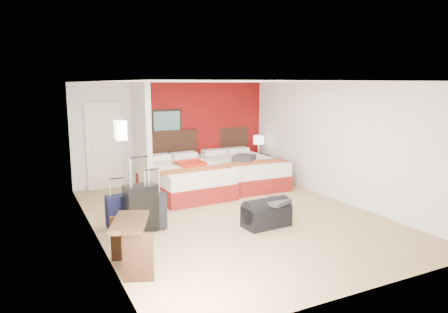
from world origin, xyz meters
TOP-DOWN VIEW (x-y plane):
  - ground at (0.00, 0.00)m, footprint 6.50×6.50m
  - room_walls at (-1.40, 1.42)m, footprint 5.02×6.52m
  - red_accent_panel at (0.75, 3.23)m, footprint 3.50×0.04m
  - partition_wall at (-1.00, 2.61)m, footprint 0.12×1.20m
  - entry_door at (-1.75, 3.20)m, footprint 0.82×0.06m
  - bed_left at (-0.23, 1.96)m, footprint 1.68×2.31m
  - bed_right at (1.34, 2.10)m, footprint 1.57×2.21m
  - red_suitcase_open at (-0.13, 1.86)m, footprint 0.63×0.80m
  - jacket_bundle at (1.24, 1.80)m, footprint 0.70×0.70m
  - nightstand at (2.22, 2.76)m, footprint 0.43×0.43m
  - table_lamp at (2.22, 2.76)m, footprint 0.34×0.34m
  - suitcase_black at (-1.78, -0.06)m, footprint 0.55×0.38m
  - suitcase_charcoal at (-1.57, -0.06)m, footprint 0.43×0.28m
  - suitcase_navy at (-2.08, 0.33)m, footprint 0.40×0.26m
  - duffel_bag at (0.25, -0.77)m, footprint 0.83×0.47m
  - jacket_draped at (0.40, -0.82)m, footprint 0.58×0.55m
  - desk at (-2.29, -1.43)m, footprint 0.71×0.95m

SIDE VIEW (x-z plane):
  - ground at x=0.00m, z-range 0.00..0.00m
  - duffel_bag at x=0.25m, z-range 0.00..0.41m
  - suitcase_navy at x=-2.08m, z-range 0.00..0.54m
  - nightstand at x=2.22m, z-range 0.00..0.58m
  - suitcase_charcoal at x=-1.57m, z-range 0.00..0.61m
  - bed_right at x=1.34m, z-range 0.00..0.66m
  - bed_left at x=-0.23m, z-range 0.00..0.67m
  - desk at x=-2.29m, z-range 0.00..0.71m
  - suitcase_black at x=-1.78m, z-range 0.00..0.78m
  - jacket_draped at x=0.40m, z-range 0.41..0.47m
  - red_suitcase_open at x=-0.13m, z-range 0.67..0.76m
  - jacket_bundle at x=1.24m, z-range 0.66..0.79m
  - table_lamp at x=2.22m, z-range 0.58..1.10m
  - entry_door at x=-1.75m, z-range 0.00..2.05m
  - red_accent_panel at x=0.75m, z-range 0.00..2.50m
  - partition_wall at x=-1.00m, z-range 0.00..2.50m
  - room_walls at x=-1.40m, z-range 0.01..2.51m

